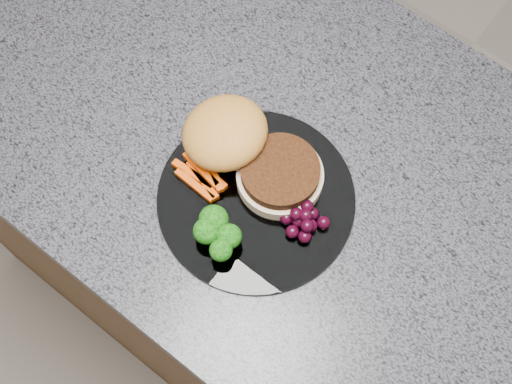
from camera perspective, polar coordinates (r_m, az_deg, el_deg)
island_cabinet at (r=1.40m, az=1.22°, el=-4.96°), size 1.20×0.60×0.86m
countertop at (r=0.98m, az=1.73°, el=3.07°), size 1.20×0.60×0.04m
plate at (r=0.93m, az=0.00°, el=-0.55°), size 0.26×0.26×0.01m
burger at (r=0.93m, az=-0.94°, el=3.44°), size 0.22×0.13×0.06m
carrot_sticks at (r=0.94m, az=-4.34°, el=1.33°), size 0.08×0.05×0.02m
broccoli at (r=0.89m, az=-3.18°, el=-3.18°), size 0.07×0.06×0.04m
grape_bunch at (r=0.91m, az=3.82°, el=-2.24°), size 0.06×0.05×0.03m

